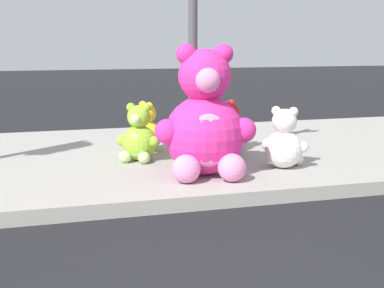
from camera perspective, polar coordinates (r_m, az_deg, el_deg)
sidewalk at (r=7.28m, az=-9.26°, el=-1.73°), size 28.00×4.40×0.15m
sign_pole at (r=6.53m, az=0.09°, el=12.65°), size 0.56×0.11×3.20m
plush_pink_large at (r=6.02m, az=1.37°, el=2.14°), size 1.11×1.01×1.45m
plush_lavender at (r=7.02m, az=4.20°, el=0.28°), size 0.40×0.36×0.52m
plush_brown at (r=7.33m, az=-0.53°, el=1.03°), size 0.43×0.46×0.61m
plush_lime at (r=6.83m, az=-5.60°, el=0.65°), size 0.50×0.52×0.72m
plush_white at (r=6.52m, az=9.60°, el=0.08°), size 0.51×0.52×0.73m
plush_red at (r=7.47m, az=3.71°, el=1.44°), size 0.50×0.48×0.69m
plush_yellow at (r=7.42m, az=-4.93°, el=1.31°), size 0.48×0.51×0.68m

